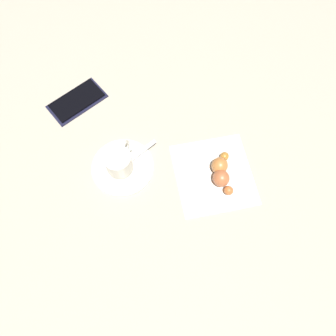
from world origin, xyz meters
The scene contains 8 objects.
ground_plane centered at (0.00, 0.00, 0.00)m, with size 1.80×1.80×0.00m, color #AEA28D.
saucer centered at (0.08, -0.02, 0.00)m, with size 0.14×0.14×0.01m, color silver.
espresso_cup centered at (0.08, -0.02, 0.04)m, with size 0.06×0.07×0.05m.
teaspoon centered at (0.07, -0.03, 0.01)m, with size 0.12×0.06×0.01m.
sugar_packet centered at (0.08, -0.06, 0.01)m, with size 0.06×0.02×0.01m, color white.
napkin centered at (-0.11, 0.05, 0.00)m, with size 0.16×0.17×0.00m, color white.
croissant centered at (-0.12, 0.06, 0.02)m, with size 0.06×0.10×0.04m.
cell_phone centered at (0.14, -0.23, 0.00)m, with size 0.15×0.12×0.01m.
Camera 1 is at (0.07, 0.27, 0.65)m, focal length 34.12 mm.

